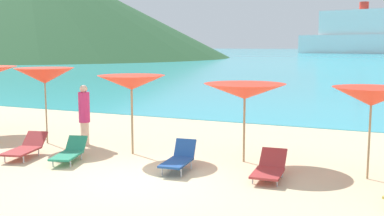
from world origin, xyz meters
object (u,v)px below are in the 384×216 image
at_px(umbrella_4, 131,83).
at_px(umbrella_6, 371,97).
at_px(lounge_chair_1, 70,152).
at_px(lounge_chair_5, 25,147).
at_px(lounge_chair_11, 269,168).
at_px(beachgoer_0, 84,113).
at_px(umbrella_3, 45,76).
at_px(umbrella_5, 245,91).
at_px(lounge_chair_7, 179,158).

xyz_separation_m(umbrella_4, umbrella_6, (6.20, 0.05, -0.12)).
distance_m(lounge_chair_1, lounge_chair_5, 1.40).
height_order(umbrella_6, lounge_chair_5, umbrella_6).
xyz_separation_m(lounge_chair_11, beachgoer_0, (-6.10, 1.26, 0.73)).
distance_m(lounge_chair_5, beachgoer_0, 2.15).
bearing_deg(umbrella_3, umbrella_6, -0.63).
bearing_deg(umbrella_3, lounge_chair_5, -66.57).
xyz_separation_m(lounge_chair_5, beachgoer_0, (0.50, 1.97, 0.71)).
bearing_deg(umbrella_5, umbrella_4, -172.53).
xyz_separation_m(umbrella_3, lounge_chair_11, (7.33, -0.98, -1.86)).
xyz_separation_m(lounge_chair_1, lounge_chair_7, (3.02, 0.35, 0.06)).
distance_m(lounge_chair_5, lounge_chair_7, 4.44).
bearing_deg(umbrella_4, umbrella_6, 0.43).
distance_m(umbrella_4, lounge_chair_1, 2.49).
xyz_separation_m(umbrella_6, lounge_chair_7, (-4.24, -1.12, -1.58)).
height_order(umbrella_4, umbrella_5, umbrella_4).
bearing_deg(beachgoer_0, umbrella_4, -38.12).
bearing_deg(lounge_chair_5, lounge_chair_7, -7.93).
bearing_deg(umbrella_3, umbrella_4, -2.68).
distance_m(umbrella_6, lounge_chair_11, 2.77).
xyz_separation_m(lounge_chair_7, lounge_chair_11, (2.18, 0.25, -0.06)).
relative_size(umbrella_4, lounge_chair_5, 1.34).
relative_size(umbrella_3, beachgoer_0, 1.27).
height_order(umbrella_4, beachgoer_0, umbrella_4).
distance_m(umbrella_4, lounge_chair_7, 2.81).
distance_m(lounge_chair_7, lounge_chair_11, 2.19).
bearing_deg(umbrella_4, umbrella_3, 177.32).
bearing_deg(lounge_chair_5, lounge_chair_1, -9.19).
bearing_deg(lounge_chair_11, beachgoer_0, 164.14).
distance_m(umbrella_6, beachgoer_0, 8.21).
bearing_deg(umbrella_3, beachgoer_0, 12.70).
distance_m(umbrella_3, lounge_chair_1, 3.23).
bearing_deg(lounge_chair_1, beachgoer_0, 98.92).
relative_size(umbrella_5, lounge_chair_1, 1.53).
distance_m(lounge_chair_11, beachgoer_0, 6.27).
relative_size(lounge_chair_5, lounge_chair_7, 1.21).
bearing_deg(lounge_chair_5, lounge_chair_11, -7.76).
bearing_deg(lounge_chair_7, umbrella_3, 160.78).
xyz_separation_m(umbrella_4, lounge_chair_1, (-1.06, -1.42, -1.76)).
height_order(umbrella_3, lounge_chair_11, umbrella_3).
bearing_deg(umbrella_6, lounge_chair_1, -168.55).
relative_size(lounge_chair_11, beachgoer_0, 0.81).
relative_size(lounge_chair_5, beachgoer_0, 0.89).
distance_m(lounge_chair_5, lounge_chair_11, 6.64).
relative_size(lounge_chair_1, lounge_chair_7, 1.13).
relative_size(lounge_chair_7, beachgoer_0, 0.74).
relative_size(umbrella_4, lounge_chair_11, 1.48).
height_order(umbrella_5, beachgoer_0, umbrella_5).
relative_size(umbrella_3, lounge_chair_11, 1.57).
relative_size(umbrella_5, umbrella_6, 1.11).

